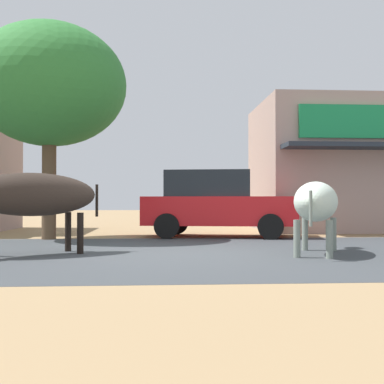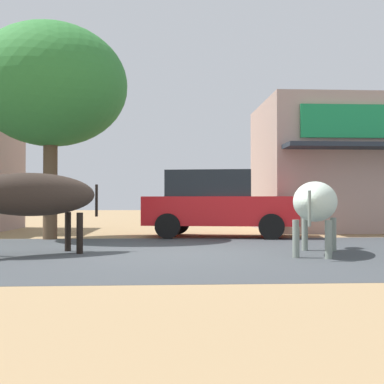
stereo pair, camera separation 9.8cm
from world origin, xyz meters
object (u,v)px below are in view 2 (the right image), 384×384
at_px(cow_near_brown, 30,195).
at_px(roadside_tree, 51,86).
at_px(parked_hatchback_car, 218,203).
at_px(cow_far_dark, 316,202).

bearing_deg(cow_near_brown, roadside_tree, 97.02).
bearing_deg(cow_near_brown, parked_hatchback_car, 49.21).
relative_size(parked_hatchback_car, cow_near_brown, 1.55).
bearing_deg(roadside_tree, cow_far_dark, -35.08).
bearing_deg(roadside_tree, parked_hatchback_car, 8.25).
relative_size(roadside_tree, cow_far_dark, 2.06).
bearing_deg(parked_hatchback_car, cow_near_brown, -130.79).
xyz_separation_m(cow_near_brown, cow_far_dark, (4.77, -0.10, -0.12)).
bearing_deg(cow_far_dark, parked_hatchback_car, 105.80).
bearing_deg(parked_hatchback_car, cow_far_dark, -74.20).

